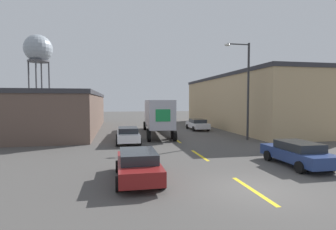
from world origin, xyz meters
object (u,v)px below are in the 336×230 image
Objects in this scene: parked_car_right_far at (197,124)px; parked_car_right_near at (297,153)px; street_lamp at (246,85)px; parked_car_left_far at (128,135)px; parked_car_left_near at (138,164)px; semi_truck at (157,114)px; water_tower at (38,50)px.

parked_car_right_near is (0.00, -18.38, 0.00)m from parked_car_right_far.
street_lamp reaches higher than parked_car_right_near.
parked_car_left_far is at bearing 178.35° from street_lamp.
parked_car_left_far is at bearing -136.22° from parked_car_right_far.
parked_car_right_near and parked_car_left_near have the same top height.
semi_truck is 6.38m from parked_car_right_far.
parked_car_left_near is at bearing -135.90° from street_lamp.
parked_car_right_far is 21.25m from parked_car_left_near.
parked_car_right_far is at bearing 43.78° from parked_car_left_far.
water_tower is (-24.31, 41.13, 12.52)m from parked_car_right_near.
water_tower reaches higher than parked_car_right_near.
street_lamp is (1.78, -8.88, 4.38)m from parked_car_right_far.
parked_car_right_far is at bearing 90.00° from parked_car_right_near.
water_tower is at bearing 116.13° from parked_car_left_far.
street_lamp reaches higher than parked_car_right_far.
semi_truck is at bearing 140.21° from street_lamp.
semi_truck is 6.88m from parked_car_left_far.
parked_car_left_near is 46.47m from water_tower.
parked_car_right_near is 8.99m from parked_car_left_near.
parked_car_left_far is (0.00, 10.70, 0.00)m from parked_car_left_near.
parked_car_right_near is 10.61m from street_lamp.
water_tower is at bearing 120.59° from parked_car_right_near.
parked_car_right_near is at bearing -47.63° from parked_car_left_far.
water_tower is 41.81m from street_lamp.
parked_car_left_far is at bearing 132.37° from parked_car_right_near.
parked_car_right_near and parked_car_left_far have the same top height.
semi_truck is 0.79× the size of water_tower.
water_tower reaches higher than semi_truck.
semi_truck is 9.95m from street_lamp.
parked_car_right_far and parked_car_left_far have the same top height.
water_tower is (-24.31, 22.76, 12.52)m from parked_car_right_far.
semi_truck is at bearing 109.56° from parked_car_right_near.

